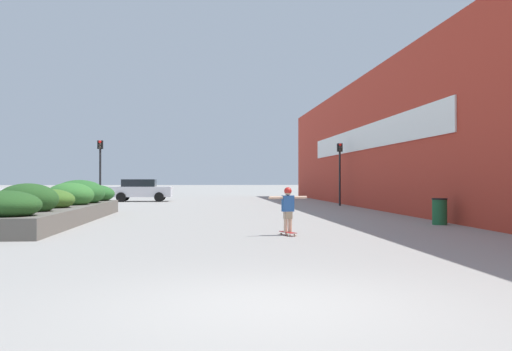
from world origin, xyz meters
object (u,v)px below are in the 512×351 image
object	(u,v)px
traffic_light_left	(100,162)
traffic_light_right	(340,163)
skateboarder	(288,205)
skateboard	(288,233)
trash_bin	(440,211)
car_leftmost	(141,190)
car_center_right	(450,189)

from	to	relation	value
traffic_light_left	traffic_light_right	bearing A→B (deg)	-0.37
skateboarder	skateboard	bearing A→B (deg)	57.48
traffic_light_left	skateboarder	bearing A→B (deg)	-64.85
trash_bin	traffic_light_left	size ratio (longest dim) A/B	0.24
car_leftmost	traffic_light_right	distance (m)	13.79
trash_bin	traffic_light_left	xyz separation A→B (m)	(-13.02, 13.37, 1.97)
car_center_right	traffic_light_left	xyz separation A→B (m)	(-22.22, -6.68, 1.61)
skateboarder	trash_bin	world-z (taller)	skateboarder
skateboard	car_center_right	world-z (taller)	car_center_right
car_center_right	traffic_light_left	size ratio (longest dim) A/B	1.32
skateboarder	car_leftmost	bearing A→B (deg)	86.61
skateboarder	traffic_light_right	bearing A→B (deg)	53.71
car_center_right	traffic_light_left	bearing A→B (deg)	-73.26
skateboard	car_center_right	size ratio (longest dim) A/B	0.15
car_leftmost	car_center_right	bearing A→B (deg)	88.61
traffic_light_right	skateboarder	bearing A→B (deg)	-107.81
car_leftmost	car_center_right	xyz separation A→B (m)	(20.87, -0.51, 0.02)
skateboard	car_leftmost	bearing A→B (deg)	86.61
skateboard	traffic_light_right	size ratio (longest dim) A/B	0.21
traffic_light_right	skateboard	bearing A→B (deg)	-107.81
car_leftmost	skateboarder	bearing A→B (deg)	15.10
skateboarder	car_center_right	distance (m)	27.28
car_center_right	traffic_light_right	size ratio (longest dim) A/B	1.35
skateboard	car_leftmost	world-z (taller)	car_leftmost
skateboarder	car_leftmost	world-z (taller)	car_leftmost
trash_bin	car_leftmost	world-z (taller)	car_leftmost
car_center_right	traffic_light_right	bearing A→B (deg)	-53.85
skateboard	traffic_light_left	distance (m)	18.29
skateboarder	trash_bin	xyz separation A→B (m)	(5.31, 3.05, -0.36)
skateboarder	traffic_light_left	distance (m)	18.21
car_leftmost	traffic_light_left	size ratio (longest dim) A/B	1.11
skateboard	traffic_light_right	world-z (taller)	traffic_light_right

